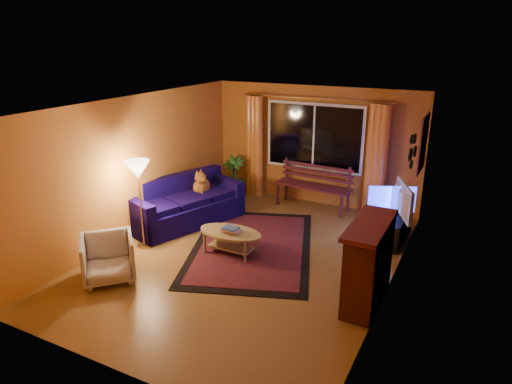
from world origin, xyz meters
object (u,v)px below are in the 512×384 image
at_px(sofa, 185,202).
at_px(bench, 312,197).
at_px(tv_console, 395,228).
at_px(armchair, 108,256).
at_px(coffee_table, 231,242).
at_px(floor_lamp, 141,205).

bearing_deg(sofa, bench, 65.48).
xyz_separation_m(sofa, tv_console, (3.74, 1.04, -0.21)).
relative_size(armchair, tv_console, 0.66).
height_order(sofa, coffee_table, sofa).
xyz_separation_m(floor_lamp, coffee_table, (1.47, 0.45, -0.57)).
distance_m(bench, tv_console, 2.06).
bearing_deg(sofa, armchair, -64.14).
bearing_deg(coffee_table, armchair, -127.37).
bearing_deg(tv_console, armchair, -134.42).
distance_m(sofa, armchair, 2.29).
bearing_deg(coffee_table, bench, 80.12).
height_order(bench, floor_lamp, floor_lamp).
bearing_deg(bench, floor_lamp, -118.05).
height_order(bench, armchair, armchair).
relative_size(floor_lamp, tv_console, 1.35).
height_order(bench, coffee_table, bench).
bearing_deg(bench, tv_console, -20.73).
distance_m(bench, coffee_table, 2.67).
height_order(floor_lamp, coffee_table, floor_lamp).
bearing_deg(bench, sofa, -130.57).
xyz_separation_m(bench, floor_lamp, (-1.93, -3.08, 0.53)).
height_order(floor_lamp, tv_console, floor_lamp).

